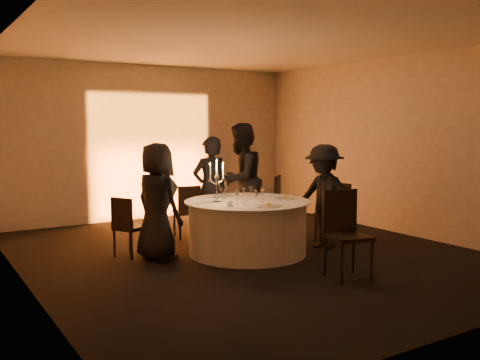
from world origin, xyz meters
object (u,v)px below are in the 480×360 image
chair_right (335,209)px  guest_right (324,197)px  chair_back_right (271,200)px  banquet_table (247,227)px  guest_left (157,202)px  chair_back_left (188,209)px  candelabra (217,187)px  coffee_cup (230,204)px  chair_front (345,228)px  guest_back_right (241,180)px  guest_back_left (210,189)px  chair_left (127,224)px

chair_right → guest_right: (-0.40, -0.19, 0.25)m
chair_back_right → chair_right: 1.34m
guest_right → banquet_table: bearing=-120.5°
banquet_table → guest_left: size_ratio=1.12×
chair_back_left → candelabra: (-0.22, -1.36, 0.50)m
chair_back_right → chair_right: chair_back_right is taller
coffee_cup → guest_left: bearing=138.8°
candelabra → chair_back_left: bearing=80.9°
banquet_table → chair_back_left: 1.45m
chair_right → chair_back_right: bearing=-171.9°
banquet_table → chair_back_left: bearing=99.9°
chair_front → coffee_cup: size_ratio=9.66×
chair_back_left → guest_back_right: bearing=168.9°
guest_left → coffee_cup: bearing=-146.5°
guest_back_left → guest_back_right: 0.62m
guest_left → chair_front: bearing=-155.7°
guest_right → guest_left: bearing=-120.6°
guest_left → candelabra: 0.84m
banquet_table → guest_back_left: guest_back_left is taller
chair_back_left → chair_right: chair_right is taller
guest_right → chair_back_right: bearing=161.1°
chair_front → guest_back_left: guest_back_left is taller
chair_right → guest_back_right: 1.63m
chair_right → coffee_cup: (-2.04, -0.20, 0.27)m
chair_back_right → guest_back_left: (-1.28, -0.13, 0.29)m
guest_back_left → coffee_cup: guest_back_left is taller
chair_back_right → guest_right: guest_right is taller
guest_back_right → candelabra: (-1.05, -1.05, 0.04)m
banquet_table → guest_left: (-1.24, 0.34, 0.42)m
chair_back_left → chair_back_right: chair_back_right is taller
banquet_table → chair_back_right: bearing=43.4°
chair_right → guest_right: bearing=-70.0°
chair_back_right → banquet_table: bearing=-0.6°
chair_back_right → chair_left: bearing=-34.6°
guest_left → banquet_table: bearing=-120.6°
guest_back_right → coffee_cup: bearing=25.9°
banquet_table → guest_back_right: guest_back_right is taller
guest_back_right → guest_right: 1.55m
chair_back_left → coffee_cup: bearing=91.4°
banquet_table → chair_right: chair_right is taller
chair_left → guest_back_right: size_ratio=0.45×
chair_back_right → guest_back_right: 0.78m
chair_back_left → guest_left: bearing=56.5°
guest_left → guest_right: bearing=-120.6°
chair_right → coffee_cup: chair_right is taller
chair_front → guest_back_right: size_ratio=0.57×
chair_front → guest_right: size_ratio=0.68×
chair_back_right → guest_left: bearing=-25.3°
chair_right → candelabra: size_ratio=1.53×
chair_back_right → guest_left: guest_left is taller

